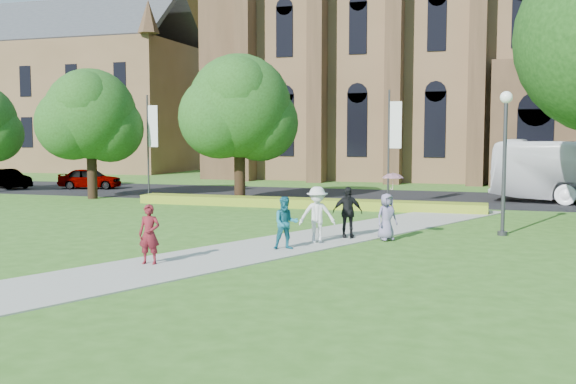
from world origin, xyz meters
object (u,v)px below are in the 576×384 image
(car_0, at_px, (90,178))
(car_1, at_px, (7,179))
(pedestrian_0, at_px, (149,234))
(streetlamp, at_px, (505,145))

(car_0, height_order, car_1, car_0)
(car_0, bearing_deg, pedestrian_0, -156.76)
(car_1, height_order, pedestrian_0, pedestrian_0)
(car_1, bearing_deg, pedestrian_0, -114.59)
(streetlamp, relative_size, pedestrian_0, 3.11)
(pedestrian_0, bearing_deg, car_1, 129.19)
(streetlamp, distance_m, pedestrian_0, 13.18)
(car_1, distance_m, pedestrian_0, 30.81)
(streetlamp, xyz_separation_m, car_1, (-32.42, 11.98, -2.61))
(car_0, distance_m, car_1, 5.87)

